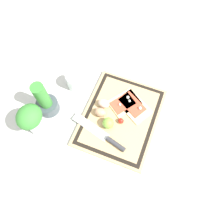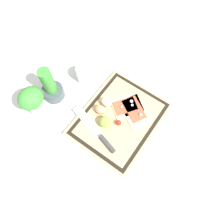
{
  "view_description": "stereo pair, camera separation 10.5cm",
  "coord_description": "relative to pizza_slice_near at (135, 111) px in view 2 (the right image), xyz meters",
  "views": [
    {
      "loc": [
        -0.39,
        -0.11,
        1.0
      ],
      "look_at": [
        0.0,
        0.04,
        0.04
      ],
      "focal_mm": 35.0,
      "sensor_mm": 36.0,
      "label": 1
    },
    {
      "loc": [
        -0.35,
        -0.2,
        1.0
      ],
      "look_at": [
        0.0,
        0.04,
        0.04
      ],
      "focal_mm": 35.0,
      "sensor_mm": 36.0,
      "label": 2
    }
  ],
  "objects": [
    {
      "name": "lime",
      "position": [
        -0.14,
        0.08,
        0.02
      ],
      "size": [
        0.05,
        0.05,
        0.05
      ],
      "primitive_type": "sphere",
      "color": "#7FB742",
      "rests_on": "cutting_board"
    },
    {
      "name": "egg_brown",
      "position": [
        -0.1,
        0.14,
        0.02
      ],
      "size": [
        0.04,
        0.06,
        0.04
      ],
      "primitive_type": "ellipsoid",
      "color": "tan",
      "rests_on": "cutting_board"
    },
    {
      "name": "pizza_slice_near",
      "position": [
        0.0,
        0.0,
        0.0
      ],
      "size": [
        0.18,
        0.2,
        0.02
      ],
      "color": "beige",
      "rests_on": "cutting_board"
    },
    {
      "name": "cutting_board",
      "position": [
        -0.07,
        0.04,
        -0.02
      ],
      "size": [
        0.44,
        0.35,
        0.02
      ],
      "color": "tan",
      "rests_on": "ground_plane"
    },
    {
      "name": "ground_plane",
      "position": [
        -0.07,
        0.04,
        -0.03
      ],
      "size": [
        6.0,
        6.0,
        0.0
      ],
      "primitive_type": "plane",
      "color": "silver"
    },
    {
      "name": "pizza_slice_far",
      "position": [
        0.0,
        0.05,
        0.0
      ],
      "size": [
        0.18,
        0.17,
        0.02
      ],
      "color": "beige",
      "rests_on": "cutting_board"
    },
    {
      "name": "knife",
      "position": [
        -0.2,
        0.06,
        0.0
      ],
      "size": [
        0.11,
        0.29,
        0.02
      ],
      "color": "silver",
      "rests_on": "cutting_board"
    },
    {
      "name": "herb_glass",
      "position": [
        -0.27,
        0.39,
        0.09
      ],
      "size": [
        0.12,
        0.1,
        0.2
      ],
      "color": "silver",
      "rests_on": "ground_plane"
    },
    {
      "name": "egg_pink",
      "position": [
        -0.05,
        0.14,
        0.02
      ],
      "size": [
        0.04,
        0.06,
        0.04
      ],
      "primitive_type": "ellipsoid",
      "color": "beige",
      "rests_on": "cutting_board"
    },
    {
      "name": "herb_pot",
      "position": [
        -0.15,
        0.39,
        0.05
      ],
      "size": [
        0.11,
        0.11,
        0.21
      ],
      "color": "#3D474C",
      "rests_on": "ground_plane"
    },
    {
      "name": "sauce_jar",
      "position": [
        0.01,
        0.33,
        0.01
      ],
      "size": [
        0.08,
        0.08,
        0.09
      ],
      "color": "silver",
      "rests_on": "ground_plane"
    },
    {
      "name": "cherry_tomato_red",
      "position": [
        -0.1,
        0.03,
        0.01
      ],
      "size": [
        0.03,
        0.03,
        0.03
      ],
      "primitive_type": "sphere",
      "color": "red",
      "rests_on": "cutting_board"
    }
  ]
}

